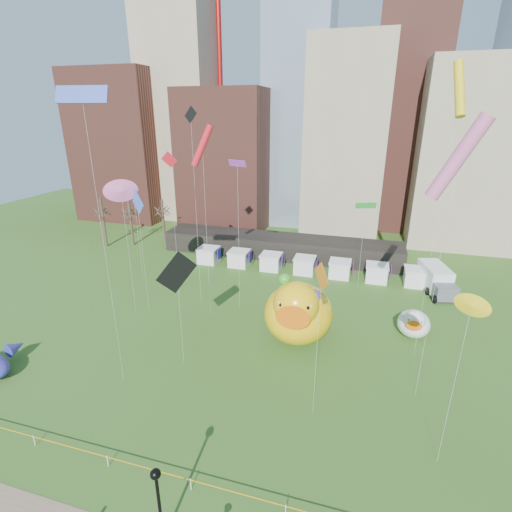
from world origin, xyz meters
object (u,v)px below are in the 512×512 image
(big_duck, at_px, (298,311))
(small_duck, at_px, (414,323))
(seahorse_purple, at_px, (313,305))
(box_truck, at_px, (436,279))
(lamppost, at_px, (158,498))
(seahorse_green, at_px, (284,287))

(big_duck, relative_size, small_duck, 2.08)
(big_duck, height_order, seahorse_purple, big_duck)
(big_duck, bearing_deg, box_truck, 44.12)
(small_duck, distance_m, box_truck, 13.12)
(small_duck, bearing_deg, lamppost, -113.36)
(big_duck, distance_m, seahorse_purple, 1.72)
(big_duck, relative_size, lamppost, 1.82)
(seahorse_green, distance_m, seahorse_purple, 5.09)
(big_duck, distance_m, box_truck, 22.59)
(small_duck, height_order, box_truck, small_duck)
(box_truck, bearing_deg, big_duck, -146.06)
(small_duck, distance_m, seahorse_purple, 11.11)
(seahorse_green, relative_size, lamppost, 1.07)
(small_duck, height_order, lamppost, lamppost)
(seahorse_purple, height_order, box_truck, seahorse_purple)
(box_truck, bearing_deg, lamppost, -129.62)
(small_duck, relative_size, lamppost, 0.87)
(lamppost, bearing_deg, box_truck, 64.19)
(seahorse_green, xyz_separation_m, box_truck, (17.36, 13.18, -2.44))
(lamppost, bearing_deg, big_duck, 81.19)
(big_duck, xyz_separation_m, seahorse_green, (-2.21, 3.49, 0.71))
(lamppost, bearing_deg, seahorse_purple, 77.41)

